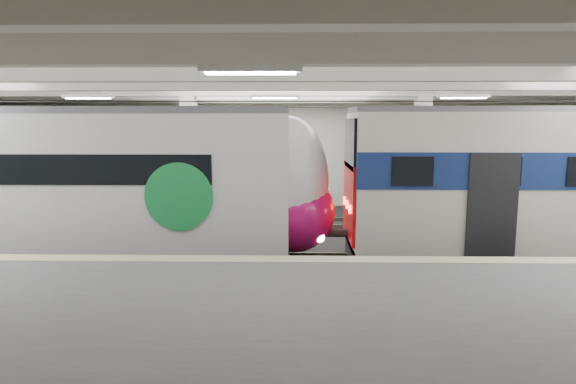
{
  "coord_description": "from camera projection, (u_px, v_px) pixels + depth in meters",
  "views": [
    {
      "loc": [
        0.72,
        -13.62,
        4.14
      ],
      "look_at": [
        0.45,
        1.0,
        2.0
      ],
      "focal_mm": 30.0,
      "sensor_mm": 36.0,
      "label": 1
    }
  ],
  "objects": [
    {
      "name": "far_train",
      "position": [
        80.0,
        169.0,
        19.35
      ],
      "size": [
        13.76,
        2.91,
        4.4
      ],
      "rotation": [
        0.0,
        0.0,
        -0.01
      ],
      "color": "silver",
      "rests_on": "ground"
    },
    {
      "name": "modern_emu",
      "position": [
        111.0,
        189.0,
        13.85
      ],
      "size": [
        14.14,
        2.92,
        4.55
      ],
      "color": "silver",
      "rests_on": "ground"
    },
    {
      "name": "station_hall",
      "position": [
        268.0,
        158.0,
        11.9
      ],
      "size": [
        36.0,
        24.0,
        5.75
      ],
      "color": "black",
      "rests_on": "ground"
    }
  ]
}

